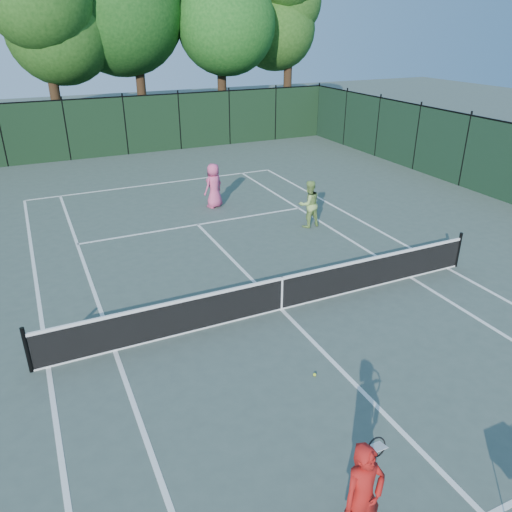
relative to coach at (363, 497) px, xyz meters
name	(u,v)px	position (x,y,z in m)	size (l,w,h in m)	color
ground	(281,309)	(1.91, 5.91, -0.86)	(90.00, 90.00, 0.00)	#46554B
sideline_doubles_left	(48,367)	(-3.57, 5.91, -0.86)	(0.10, 23.77, 0.01)	white
sideline_doubles_right	(447,268)	(7.40, 5.91, -0.86)	(0.10, 23.77, 0.01)	white
sideline_singles_left	(115,351)	(-2.20, 5.91, -0.86)	(0.10, 23.77, 0.01)	white
sideline_singles_right	(410,277)	(6.03, 5.91, -0.86)	(0.10, 23.77, 0.01)	white
baseline_far	(158,184)	(1.91, 17.80, -0.86)	(10.97, 0.10, 0.01)	white
service_line_far	(198,225)	(1.91, 12.31, -0.86)	(8.23, 0.10, 0.01)	white
center_service_line	(281,309)	(1.91, 5.91, -0.86)	(0.10, 12.80, 0.01)	white
tennis_net	(282,293)	(1.91, 5.91, -0.38)	(11.69, 0.09, 1.06)	black
fence_far	(125,126)	(1.91, 23.91, 0.64)	(24.00, 0.05, 3.00)	black
tree_5	(290,2)	(13.91, 28.01, 6.85)	(5.80, 5.80, 12.23)	black
coach	(363,497)	(0.00, 0.00, 0.00)	(0.91, 0.61, 1.71)	#AA1613
player_pink	(214,186)	(3.13, 13.84, 0.00)	(0.99, 0.84, 1.71)	#DB4D7F
player_green	(309,204)	(5.38, 10.52, -0.03)	(0.84, 0.68, 1.65)	#91B95C
loose_ball_midcourt	(315,375)	(1.31, 3.32, -0.82)	(0.07, 0.07, 0.07)	#B6D42B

